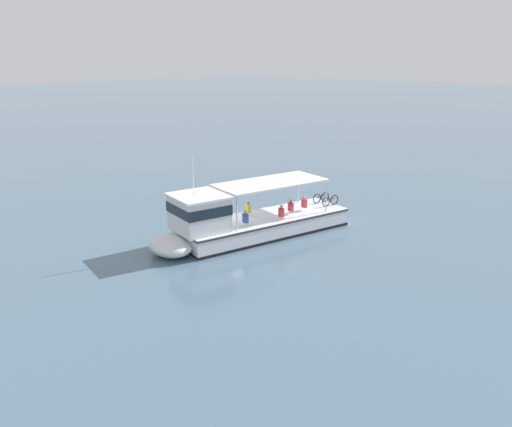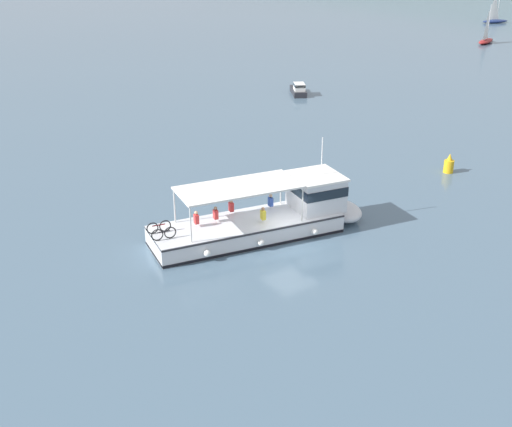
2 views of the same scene
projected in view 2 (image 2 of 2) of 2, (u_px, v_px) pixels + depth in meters
ground_plane at (290, 242)px, 36.71m from camera, size 400.00×400.00×0.00m
ferry_main at (272, 217)px, 37.36m from camera, size 5.63×13.07×5.32m
sailboat_mid_channel at (495, 20)px, 114.05m from camera, size 3.03×4.98×5.40m
sailboat_off_stern at (486, 40)px, 95.33m from camera, size 2.87×4.99×5.40m
motorboat_near_starboard at (299, 89)px, 67.34m from camera, size 3.76×2.97×1.26m
channel_buoy at (449, 165)px, 46.57m from camera, size 0.70×0.70×1.40m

